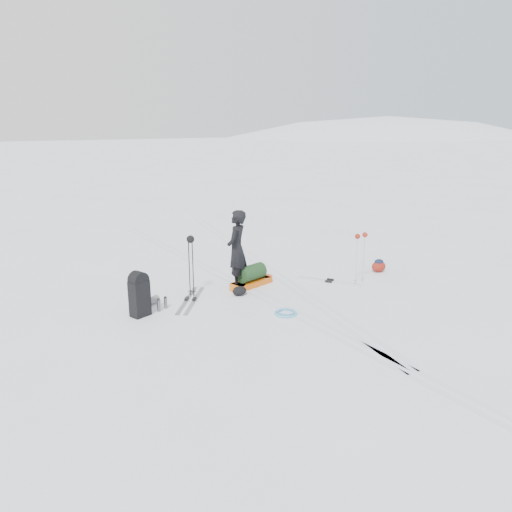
% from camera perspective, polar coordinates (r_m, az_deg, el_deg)
% --- Properties ---
extents(ground, '(200.00, 200.00, 0.00)m').
position_cam_1_polar(ground, '(12.32, -0.45, -4.09)').
color(ground, white).
rests_on(ground, ground).
extents(snow_hill_backdrop, '(359.50, 192.00, 162.45)m').
position_cam_1_polar(snow_hill_backdrop, '(137.42, 5.93, -16.92)').
color(snow_hill_backdrop, white).
rests_on(snow_hill_backdrop, ground).
extents(ski_tracks, '(3.38, 17.97, 0.01)m').
position_cam_1_polar(ski_tracks, '(13.33, 0.05, -2.56)').
color(ski_tracks, silver).
rests_on(ski_tracks, ground).
extents(skier, '(0.85, 0.84, 1.97)m').
position_cam_1_polar(skier, '(12.37, -2.22, 0.76)').
color(skier, black).
rests_on(skier, ground).
extents(pulk_sled, '(1.47, 0.82, 0.54)m').
position_cam_1_polar(pulk_sled, '(12.72, -0.53, -2.48)').
color(pulk_sled, '#C9550B').
rests_on(pulk_sled, ground).
extents(expedition_rucksack, '(0.88, 0.95, 1.00)m').
position_cam_1_polar(expedition_rucksack, '(11.05, -13.03, -4.29)').
color(expedition_rucksack, black).
rests_on(expedition_rucksack, ground).
extents(ski_poles_black, '(0.19, 0.19, 1.49)m').
position_cam_1_polar(ski_poles_black, '(11.78, -7.48, 1.07)').
color(ski_poles_black, black).
rests_on(ski_poles_black, ground).
extents(ski_poles_silver, '(0.42, 0.19, 1.34)m').
position_cam_1_polar(ski_poles_silver, '(12.91, 11.91, 1.65)').
color(ski_poles_silver, silver).
rests_on(ski_poles_silver, ground).
extents(touring_skis_grey, '(1.28, 1.67, 0.07)m').
position_cam_1_polar(touring_skis_grey, '(11.83, -7.49, -5.00)').
color(touring_skis_grey, '#919498').
rests_on(touring_skis_grey, ground).
extents(touring_skis_white, '(1.25, 1.58, 0.06)m').
position_cam_1_polar(touring_skis_white, '(13.17, 8.38, -2.90)').
color(touring_skis_white, silver).
rests_on(touring_skis_white, ground).
extents(rope_coil, '(0.64, 0.64, 0.06)m').
position_cam_1_polar(rope_coil, '(10.96, 3.44, -6.48)').
color(rope_coil, '#56B5D1').
rests_on(rope_coil, ground).
extents(small_daypack, '(0.51, 0.46, 0.36)m').
position_cam_1_polar(small_daypack, '(14.27, 13.85, -1.08)').
color(small_daypack, maroon).
rests_on(small_daypack, ground).
extents(thermos_pair, '(0.29, 0.20, 0.30)m').
position_cam_1_polar(thermos_pair, '(11.32, -10.70, -5.41)').
color(thermos_pair, slate).
rests_on(thermos_pair, ground).
extents(stuff_sack, '(0.41, 0.34, 0.22)m').
position_cam_1_polar(stuff_sack, '(12.05, -1.91, -4.01)').
color(stuff_sack, black).
rests_on(stuff_sack, ground).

